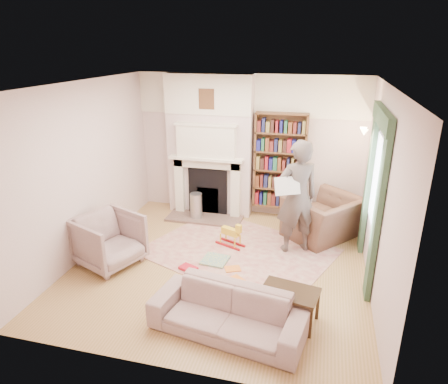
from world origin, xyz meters
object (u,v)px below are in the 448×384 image
(sofa, at_px, (228,313))
(man_reading, at_px, (297,197))
(rocking_horse, at_px, (230,234))
(armchair_left, at_px, (109,240))
(paraffin_heater, at_px, (196,207))
(bookcase, at_px, (280,161))
(armchair_reading, at_px, (323,218))
(coffee_table, at_px, (289,306))

(sofa, distance_m, man_reading, 2.47)
(sofa, distance_m, rocking_horse, 2.22)
(armchair_left, distance_m, sofa, 2.47)
(sofa, bearing_deg, man_reading, 84.68)
(sofa, bearing_deg, armchair_left, 162.57)
(sofa, relative_size, paraffin_heater, 3.40)
(bookcase, height_order, armchair_reading, bookcase)
(man_reading, xyz_separation_m, coffee_table, (0.09, -1.91, -0.74))
(armchair_reading, relative_size, paraffin_heater, 2.18)
(paraffin_heater, bearing_deg, rocking_horse, -45.35)
(armchair_left, bearing_deg, bookcase, -20.65)
(coffee_table, relative_size, rocking_horse, 1.37)
(bookcase, bearing_deg, armchair_reading, -39.45)
(man_reading, bearing_deg, sofa, 48.21)
(bookcase, relative_size, paraffin_heater, 3.36)
(man_reading, height_order, rocking_horse, man_reading)
(armchair_reading, bearing_deg, armchair_left, -21.36)
(armchair_reading, bearing_deg, man_reading, 3.21)
(bookcase, xyz_separation_m, coffee_table, (0.54, -3.24, -0.95))
(man_reading, bearing_deg, bookcase, -98.49)
(bookcase, distance_m, man_reading, 1.43)
(armchair_left, xyz_separation_m, sofa, (2.20, -1.12, -0.14))
(armchair_left, relative_size, man_reading, 0.47)
(armchair_reading, distance_m, rocking_horse, 1.71)
(coffee_table, bearing_deg, armchair_left, 176.63)
(sofa, relative_size, coffee_table, 2.67)
(sofa, height_order, rocking_horse, sofa)
(sofa, xyz_separation_m, rocking_horse, (-0.48, 2.16, -0.05))
(armchair_reading, height_order, armchair_left, armchair_left)
(armchair_left, height_order, sofa, armchair_left)
(bookcase, relative_size, armchair_reading, 1.54)
(man_reading, height_order, paraffin_heater, man_reading)
(armchair_reading, height_order, sofa, armchair_reading)
(man_reading, distance_m, paraffin_heater, 2.27)
(armchair_reading, relative_size, man_reading, 0.62)
(coffee_table, bearing_deg, sofa, -140.37)
(rocking_horse, bearing_deg, sofa, -55.06)
(armchair_left, height_order, paraffin_heater, armchair_left)
(armchair_left, bearing_deg, coffee_table, -81.59)
(man_reading, xyz_separation_m, paraffin_heater, (-2.01, 0.80, -0.69))
(man_reading, bearing_deg, paraffin_heater, -48.81)
(bookcase, height_order, sofa, bookcase)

